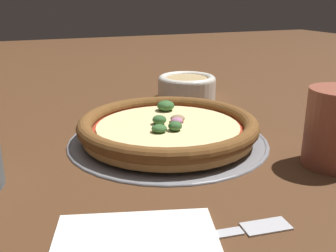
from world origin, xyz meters
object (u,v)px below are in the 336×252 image
pizza_tray (168,139)px  fork (215,234)px  pizza (168,127)px  napkin (136,250)px  bowl_near (187,86)px

pizza_tray → fork: pizza_tray is taller
pizza → napkin: pizza is taller
pizza_tray → pizza: bearing=-111.1°
pizza_tray → napkin: (0.12, 0.24, 0.00)m
bowl_near → napkin: size_ratio=0.68×
fork → pizza: bearing=84.5°
bowl_near → fork: (0.18, 0.45, -0.02)m
napkin → fork: size_ratio=1.04×
pizza_tray → fork: size_ratio=1.76×
napkin → fork: 0.07m
pizza → napkin: bearing=62.2°
bowl_near → napkin: 0.52m
napkin → pizza: bearing=-117.8°
pizza_tray → bowl_near: 0.25m
bowl_near → pizza: bearing=59.1°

